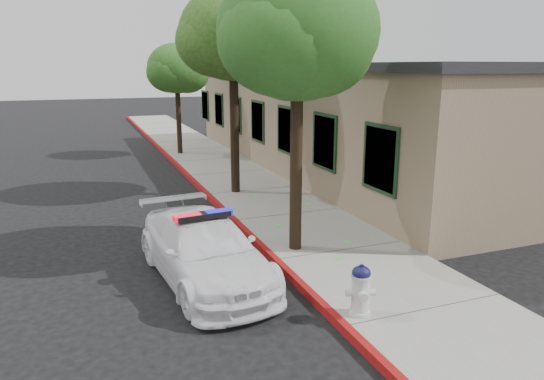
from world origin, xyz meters
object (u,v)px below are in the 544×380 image
(fire_hydrant, at_px, (361,290))
(street_tree_mid, at_px, (233,39))
(clapboard_building, at_px, (346,116))
(police_car, at_px, (204,249))
(street_tree_far, at_px, (177,71))
(street_tree_near, at_px, (298,38))

(fire_hydrant, xyz_separation_m, street_tree_mid, (0.55, 8.77, 4.37))
(clapboard_building, relative_size, police_car, 4.56)
(street_tree_mid, bearing_deg, street_tree_far, 91.99)
(fire_hydrant, height_order, street_tree_mid, street_tree_mid)
(clapboard_building, height_order, police_car, clapboard_building)
(street_tree_mid, xyz_separation_m, street_tree_far, (-0.28, 7.98, -1.03))
(street_tree_mid, relative_size, street_tree_far, 1.27)
(fire_hydrant, bearing_deg, police_car, 145.04)
(street_tree_far, bearing_deg, street_tree_near, -90.06)
(street_tree_near, xyz_separation_m, street_tree_mid, (0.29, 5.54, 0.25))
(fire_hydrant, bearing_deg, clapboard_building, 79.57)
(police_car, xyz_separation_m, fire_hydrant, (1.99, -2.60, -0.06))
(street_tree_near, bearing_deg, street_tree_mid, 86.99)
(clapboard_building, distance_m, police_car, 12.39)
(fire_hydrant, height_order, street_tree_near, street_tree_near)
(fire_hydrant, distance_m, street_tree_near, 5.24)
(street_tree_near, bearing_deg, street_tree_far, 89.94)
(fire_hydrant, xyz_separation_m, street_tree_near, (0.26, 3.22, 4.12))
(clapboard_building, relative_size, street_tree_mid, 3.28)
(police_car, relative_size, street_tree_far, 0.91)
(street_tree_mid, bearing_deg, clapboard_building, 27.62)
(street_tree_mid, bearing_deg, street_tree_near, -93.01)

